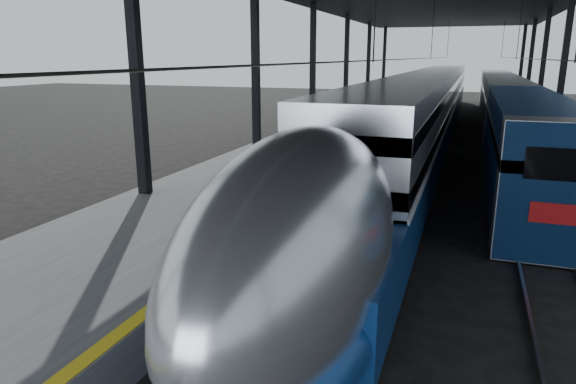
% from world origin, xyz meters
% --- Properties ---
extents(ground, '(160.00, 160.00, 0.00)m').
position_xyz_m(ground, '(0.00, 0.00, 0.00)').
color(ground, black).
rests_on(ground, ground).
extents(platform, '(6.00, 80.00, 1.00)m').
position_xyz_m(platform, '(-3.50, 20.00, 0.50)').
color(platform, '#4C4C4F').
rests_on(platform, ground).
extents(yellow_strip, '(0.30, 80.00, 0.01)m').
position_xyz_m(yellow_strip, '(-0.70, 20.00, 1.00)').
color(yellow_strip, yellow).
rests_on(yellow_strip, platform).
extents(rails, '(6.52, 80.00, 0.16)m').
position_xyz_m(rails, '(4.50, 20.00, 0.08)').
color(rails, slate).
rests_on(rails, ground).
extents(tgv_train, '(3.20, 65.20, 4.59)m').
position_xyz_m(tgv_train, '(2.00, 26.04, 2.15)').
color(tgv_train, silver).
rests_on(tgv_train, ground).
extents(second_train, '(2.90, 56.05, 4.00)m').
position_xyz_m(second_train, '(7.00, 32.25, 2.03)').
color(second_train, navy).
rests_on(second_train, ground).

